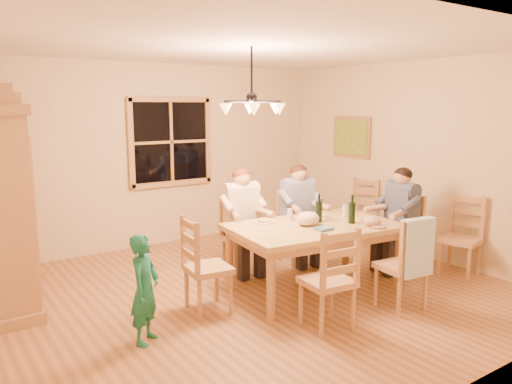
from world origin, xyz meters
TOP-DOWN VIEW (x-y plane):
  - floor at (0.00, 0.00)m, footprint 5.50×5.50m
  - ceiling at (0.00, 0.00)m, footprint 5.50×5.00m
  - wall_back at (0.00, 2.50)m, footprint 5.50×0.02m
  - wall_right at (2.75, 0.00)m, footprint 0.02×5.00m
  - window at (0.20, 2.47)m, footprint 1.30×0.06m
  - painting at (2.71, 1.20)m, footprint 0.06×0.78m
  - chandelier at (-0.00, 0.00)m, footprint 0.77×0.68m
  - dining_table at (0.65, -0.31)m, footprint 1.99×1.34m
  - chair_far_left at (0.28, 0.63)m, footprint 0.48×0.46m
  - chair_far_right at (1.11, 0.54)m, footprint 0.48×0.46m
  - chair_near_left at (0.09, -1.14)m, footprint 0.48×0.46m
  - chair_near_right at (1.02, -1.24)m, footprint 0.48×0.46m
  - chair_end_left at (-0.65, -0.17)m, footprint 0.46×0.48m
  - chair_end_right at (1.95, -0.45)m, footprint 0.46×0.48m
  - adult_woman at (0.28, 0.63)m, footprint 0.42×0.46m
  - adult_plaid_man at (1.11, 0.54)m, footprint 0.42×0.46m
  - adult_slate_man at (1.95, -0.45)m, footprint 0.46×0.42m
  - towel at (1.00, -1.43)m, footprint 0.39×0.14m
  - wine_bottle_a at (0.78, -0.23)m, footprint 0.08×0.08m
  - wine_bottle_b at (1.05, -0.49)m, footprint 0.08×0.08m
  - plate_woman at (0.24, 0.10)m, footprint 0.26×0.26m
  - plate_plaid at (0.97, -0.07)m, footprint 0.26×0.26m
  - plate_slate at (1.30, -0.42)m, footprint 0.26×0.26m
  - wine_glass_a at (0.55, 0.02)m, footprint 0.06×0.06m
  - wine_glass_b at (1.23, -0.20)m, footprint 0.06×0.06m
  - cap at (1.15, -0.71)m, footprint 0.20×0.20m
  - napkin at (0.57, -0.55)m, footprint 0.19×0.16m
  - cloth_bundle at (0.57, -0.28)m, footprint 0.28×0.22m
  - child at (-1.44, -0.45)m, footprint 0.42×0.42m
  - chair_spare_front at (2.45, -0.97)m, footprint 0.51×0.53m
  - chair_spare_back at (2.45, 0.72)m, footprint 0.54×0.55m

SIDE VIEW (x-z plane):
  - floor at x=0.00m, z-range 0.00..0.00m
  - chair_far_left at x=0.28m, z-range -0.19..0.80m
  - chair_far_right at x=1.11m, z-range -0.19..0.80m
  - chair_near_left at x=0.09m, z-range -0.19..0.80m
  - chair_near_right at x=1.02m, z-range -0.19..0.80m
  - chair_end_left at x=-0.65m, z-range -0.19..0.80m
  - chair_end_right at x=1.95m, z-range -0.19..0.80m
  - chair_spare_front at x=2.45m, z-range -0.19..0.80m
  - chair_spare_back at x=2.45m, z-range -0.19..0.80m
  - child at x=-1.44m, z-range 0.00..0.99m
  - dining_table at x=0.65m, z-range 0.28..1.04m
  - towel at x=1.00m, z-range 0.41..0.99m
  - plate_woman at x=0.24m, z-range 0.76..0.78m
  - plate_plaid at x=0.97m, z-range 0.76..0.78m
  - plate_slate at x=1.30m, z-range 0.76..0.78m
  - napkin at x=0.57m, z-range 0.76..0.79m
  - cap at x=1.15m, z-range 0.76..0.87m
  - wine_glass_a at x=0.55m, z-range 0.76..0.90m
  - wine_glass_b at x=1.23m, z-range 0.76..0.90m
  - cloth_bundle at x=0.57m, z-range 0.76..0.91m
  - adult_woman at x=0.28m, z-range 0.40..1.28m
  - adult_plaid_man at x=1.11m, z-range 0.40..1.28m
  - adult_slate_man at x=1.95m, z-range 0.40..1.28m
  - wine_bottle_a at x=0.78m, z-range 0.76..1.09m
  - wine_bottle_b at x=1.05m, z-range 0.76..1.09m
  - wall_back at x=0.00m, z-range 0.00..2.70m
  - wall_right at x=2.75m, z-range 0.00..2.70m
  - window at x=0.20m, z-range 0.90..2.20m
  - painting at x=2.71m, z-range 1.28..1.92m
  - chandelier at x=0.00m, z-range 1.72..2.43m
  - ceiling at x=0.00m, z-range 2.69..2.71m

